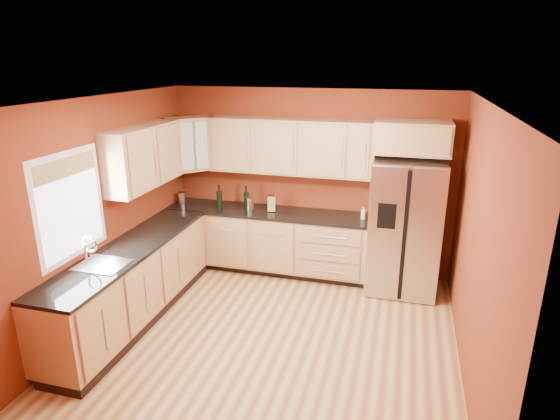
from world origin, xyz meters
name	(u,v)px	position (x,y,z in m)	size (l,w,h in m)	color
floor	(271,339)	(0.00, 0.00, 0.00)	(4.00, 4.00, 0.00)	brown
ceiling	(269,101)	(0.00, 0.00, 2.60)	(4.00, 4.00, 0.00)	white
wall_back	(310,182)	(0.00, 2.00, 1.30)	(4.00, 0.04, 2.60)	maroon
wall_front	(181,336)	(0.00, -2.00, 1.30)	(4.00, 0.04, 2.60)	maroon
wall_left	(102,214)	(-2.00, 0.00, 1.30)	(0.04, 4.00, 2.60)	maroon
wall_right	(477,250)	(2.00, 0.00, 1.30)	(0.04, 4.00, 2.60)	maroon
base_cabinets_back	(267,242)	(-0.55, 1.70, 0.44)	(2.90, 0.60, 0.88)	#A0734E
base_cabinets_left	(133,285)	(-1.70, 0.00, 0.44)	(0.60, 2.80, 0.88)	#A0734E
countertop_back	(267,212)	(-0.55, 1.69, 0.90)	(2.90, 0.62, 0.04)	black
countertop_left	(129,249)	(-1.69, 0.00, 0.90)	(0.62, 2.80, 0.04)	black
upper_cabinets_back	(290,147)	(-0.25, 1.83, 1.83)	(2.30, 0.33, 0.75)	#A0734E
upper_cabinets_left	(144,156)	(-1.83, 0.72, 1.83)	(0.33, 1.35, 0.75)	#A0734E
corner_upper_cabinet	(190,144)	(-1.67, 1.67, 1.83)	(0.62, 0.33, 0.75)	#A0734E
over_fridge_cabinet	(412,137)	(1.35, 1.70, 2.05)	(0.92, 0.60, 0.40)	#A0734E
refrigerator	(405,227)	(1.35, 1.62, 0.89)	(0.90, 0.75, 1.78)	silver
window	(71,206)	(-1.98, -0.50, 1.55)	(0.03, 0.90, 1.00)	white
sink_faucet	(101,252)	(-1.69, -0.50, 1.07)	(0.50, 0.42, 0.30)	silver
canister_left	(182,198)	(-1.85, 1.67, 1.01)	(0.11, 0.11, 0.18)	silver
canister_right	(250,203)	(-0.80, 1.68, 1.01)	(0.11, 0.11, 0.18)	silver
wine_bottle_a	(219,197)	(-1.23, 1.61, 1.10)	(0.08, 0.08, 0.35)	black
wine_bottle_b	(246,197)	(-0.86, 1.71, 1.09)	(0.08, 0.08, 0.34)	black
knife_block	(272,204)	(-0.48, 1.70, 1.02)	(0.10, 0.09, 0.21)	#AA8752
soap_dispenser	(363,213)	(0.80, 1.69, 1.00)	(0.06, 0.06, 0.17)	silver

